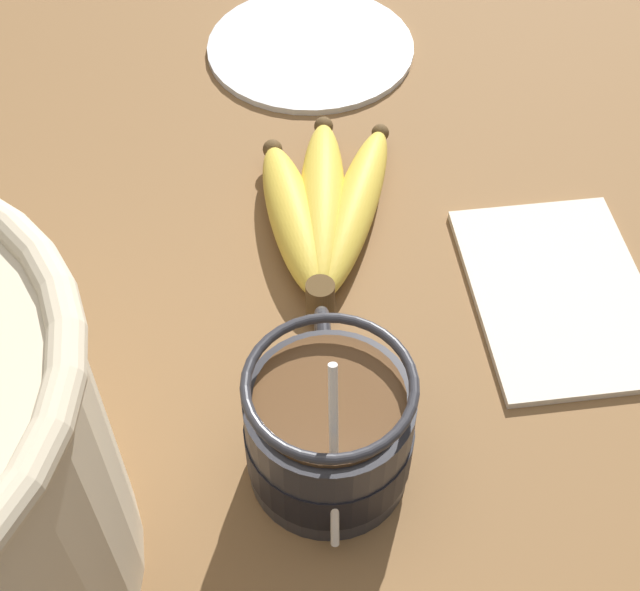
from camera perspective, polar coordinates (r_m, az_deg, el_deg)
The scene contains 5 objects.
table at distance 62.72cm, azimuth -3.02°, elevation -4.28°, with size 101.44×101.44×3.72cm.
coffee_mug at distance 52.70cm, azimuth 0.57°, elevation -8.71°, with size 14.34×9.96×13.49cm.
banana_bunch at distance 67.35cm, azimuth 0.18°, elevation 5.52°, with size 20.84×12.13×4.04cm.
napkin at distance 65.92cm, azimuth 15.08°, elevation 0.12°, with size 18.48×13.57×0.60cm.
small_plate at distance 85.80cm, azimuth -0.61°, elevation 15.61°, with size 19.17×19.17×0.60cm.
Camera 1 is at (-36.34, -1.21, 52.97)cm, focal length 50.00 mm.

